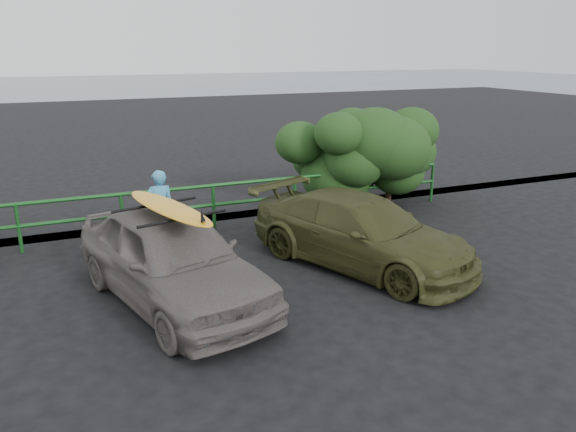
% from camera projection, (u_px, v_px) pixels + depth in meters
% --- Properties ---
extents(ground, '(80.00, 80.00, 0.00)m').
position_uv_depth(ground, '(244.00, 336.00, 8.02)').
color(ground, black).
extents(ocean, '(200.00, 200.00, 0.00)m').
position_uv_depth(ocean, '(64.00, 85.00, 60.80)').
color(ocean, slate).
rests_on(ocean, ground).
extents(guardrail, '(14.00, 0.08, 1.04)m').
position_uv_depth(guardrail, '(169.00, 211.00, 12.27)').
color(guardrail, '#164F1B').
rests_on(guardrail, ground).
extents(shrub_right, '(3.20, 2.40, 2.33)m').
position_uv_depth(shrub_right, '(358.00, 160.00, 14.41)').
color(shrub_right, '#204218').
rests_on(shrub_right, ground).
extents(sedan, '(2.82, 4.72, 1.50)m').
position_uv_depth(sedan, '(172.00, 258.00, 8.89)').
color(sedan, '#5F5854').
rests_on(sedan, ground).
extents(olive_vehicle, '(3.48, 4.89, 1.32)m').
position_uv_depth(olive_vehicle, '(361.00, 232.00, 10.46)').
color(olive_vehicle, '#393C1A').
rests_on(olive_vehicle, ground).
extents(man, '(0.59, 0.39, 1.61)m').
position_uv_depth(man, '(160.00, 209.00, 11.43)').
color(man, '#439CC9').
rests_on(man, ground).
extents(roof_rack, '(1.65, 1.34, 0.05)m').
position_uv_depth(roof_rack, '(169.00, 211.00, 8.67)').
color(roof_rack, black).
rests_on(roof_rack, sedan).
extents(surfboard, '(1.16, 2.62, 0.08)m').
position_uv_depth(surfboard, '(168.00, 207.00, 8.65)').
color(surfboard, orange).
rests_on(surfboard, roof_rack).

